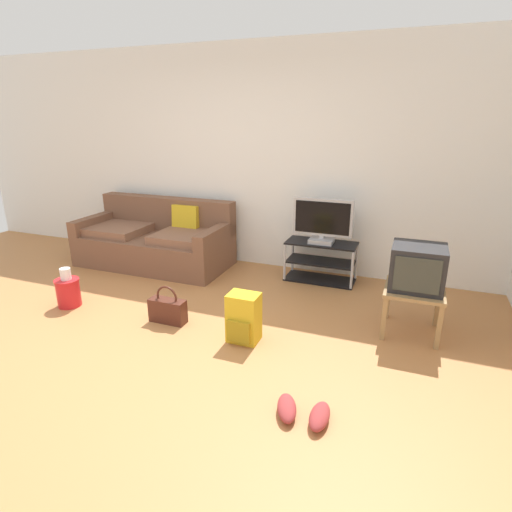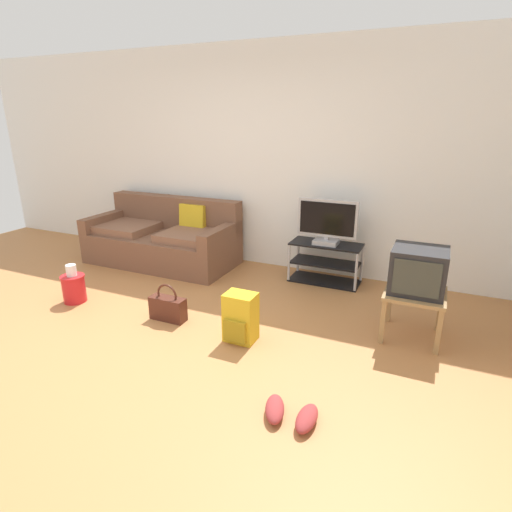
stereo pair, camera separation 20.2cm
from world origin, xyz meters
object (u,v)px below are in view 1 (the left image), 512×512
backpack (244,318)px  handbag (168,310)px  flat_tv (322,222)px  crt_tv (417,267)px  sneakers_pair (303,412)px  tv_stand (321,261)px  side_table (414,296)px  couch (157,241)px  cleaning_bucket (68,290)px

backpack → handbag: backpack is taller
flat_tv → crt_tv: size_ratio=1.53×
flat_tv → sneakers_pair: bearing=-79.6°
tv_stand → side_table: tv_stand is taller
couch → tv_stand: (2.15, 0.18, -0.07)m
handbag → cleaning_bucket: size_ratio=0.90×
cleaning_bucket → backpack: bearing=0.2°
tv_stand → cleaning_bucket: 2.78m
sneakers_pair → flat_tv: bearing=100.4°
couch → sneakers_pair: size_ratio=4.99×
couch → side_table: couch is taller
tv_stand → flat_tv: 0.49m
handbag → sneakers_pair: handbag is taller
side_table → sneakers_pair: 1.60m
sneakers_pair → backpack: bearing=133.6°
handbag → cleaning_bucket: 1.15m
backpack → sneakers_pair: 1.09m
side_table → crt_tv: bearing=90.0°
handbag → cleaning_bucket: cleaning_bucket is taller
flat_tv → crt_tv: 1.39m
couch → crt_tv: size_ratio=4.37×
handbag → cleaning_bucket: (-1.15, -0.06, 0.04)m
tv_stand → backpack: tv_stand is taller
flat_tv → cleaning_bucket: flat_tv is taller
side_table → sneakers_pair: (-0.61, -1.45, -0.31)m
crt_tv → handbag: (-2.15, -0.64, -0.49)m
couch → side_table: (3.19, -0.77, 0.05)m
couch → flat_tv: flat_tv is taller
couch → backpack: bearing=-38.0°
tv_stand → sneakers_pair: (0.44, -2.40, -0.19)m
cleaning_bucket → sneakers_pair: size_ratio=1.05×
side_table → backpack: 1.51m
backpack → handbag: 0.81m
flat_tv → crt_tv: (1.04, -0.91, -0.10)m
flat_tv → side_table: flat_tv is taller
couch → side_table: size_ratio=3.89×
couch → crt_tv: 3.29m
crt_tv → sneakers_pair: 1.69m
backpack → sneakers_pair: size_ratio=1.11×
tv_stand → cleaning_bucket: tv_stand is taller
tv_stand → cleaning_bucket: bearing=-144.1°
flat_tv → handbag: size_ratio=1.86×
side_table → cleaning_bucket: 3.37m
couch → flat_tv: bearing=4.3°
backpack → sneakers_pair: (0.74, -0.78, -0.17)m
flat_tv → handbag: bearing=-125.6°
tv_stand → sneakers_pair: size_ratio=2.09×
crt_tv → side_table: bearing=-90.0°
tv_stand → backpack: 1.65m
tv_stand → sneakers_pair: bearing=-79.7°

